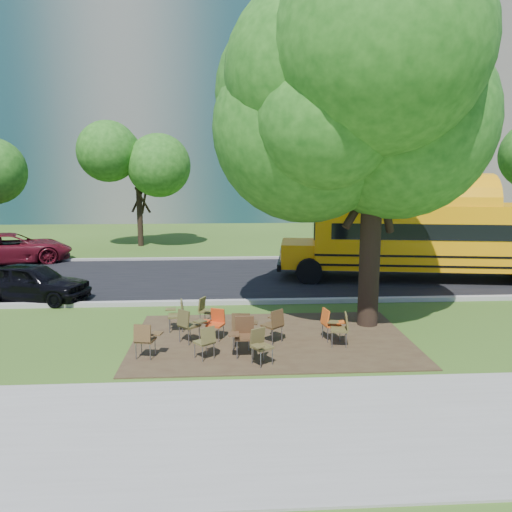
{
  "coord_description": "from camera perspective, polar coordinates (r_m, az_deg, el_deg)",
  "views": [
    {
      "loc": [
        -0.15,
        -12.65,
        4.27
      ],
      "look_at": [
        0.88,
        4.04,
        1.39
      ],
      "focal_mm": 35.0,
      "sensor_mm": 36.0,
      "label": 1
    }
  ],
  "objects": [
    {
      "name": "kerb_near",
      "position": [
        16.21,
        -2.9,
        -5.28
      ],
      "size": [
        80.0,
        0.25,
        0.14
      ],
      "primitive_type": "cube",
      "color": "gray",
      "rests_on": "ground"
    },
    {
      "name": "chair_0",
      "position": [
        11.76,
        -12.52,
        -9.03
      ],
      "size": [
        0.64,
        0.5,
        0.86
      ],
      "rotation": [
        0.0,
        0.0,
        -0.2
      ],
      "color": "#51391D",
      "rests_on": "ground"
    },
    {
      "name": "black_car",
      "position": [
        18.02,
        -24.24,
        -2.73
      ],
      "size": [
        4.03,
        2.38,
        1.29
      ],
      "primitive_type": "imported",
      "rotation": [
        0.0,
        0.0,
        1.33
      ],
      "color": "black",
      "rests_on": "ground"
    },
    {
      "name": "asphalt_road",
      "position": [
        20.11,
        -3.04,
        -2.46
      ],
      "size": [
        80.0,
        8.0,
        0.04
      ],
      "primitive_type": "cube",
      "color": "black",
      "rests_on": "ground"
    },
    {
      "name": "chair_2",
      "position": [
        11.52,
        -5.72,
        -9.41
      ],
      "size": [
        0.54,
        0.68,
        0.81
      ],
      "rotation": [
        0.0,
        0.0,
        0.64
      ],
      "color": "brown",
      "rests_on": "ground"
    },
    {
      "name": "main_tree",
      "position": [
        13.87,
        13.51,
        16.39
      ],
      "size": [
        7.2,
        7.2,
        9.55
      ],
      "color": "black",
      "rests_on": "ground"
    },
    {
      "name": "chair_8",
      "position": [
        13.56,
        -8.94,
        -6.36
      ],
      "size": [
        0.54,
        0.57,
        0.86
      ],
      "rotation": [
        0.0,
        0.0,
        1.64
      ],
      "color": "#4F4922",
      "rests_on": "ground"
    },
    {
      "name": "bg_tree_2",
      "position": [
        29.06,
        -13.33,
        9.39
      ],
      "size": [
        4.8,
        4.8,
        6.62
      ],
      "color": "black",
      "rests_on": "ground"
    },
    {
      "name": "ground",
      "position": [
        13.35,
        -2.75,
        -8.91
      ],
      "size": [
        160.0,
        160.0,
        0.0
      ],
      "primitive_type": "plane",
      "color": "#2F4D18",
      "rests_on": "ground"
    },
    {
      "name": "chair_6",
      "position": [
        12.44,
        9.71,
        -7.88
      ],
      "size": [
        0.51,
        0.62,
        0.86
      ],
      "rotation": [
        0.0,
        0.0,
        1.4
      ],
      "color": "#4F4722",
      "rests_on": "ground"
    },
    {
      "name": "chair_7",
      "position": [
        12.77,
        8.45,
        -7.42
      ],
      "size": [
        0.59,
        0.57,
        0.84
      ],
      "rotation": [
        0.0,
        0.0,
        -1.36
      ],
      "color": "#CF5016",
      "rests_on": "ground"
    },
    {
      "name": "chair_9",
      "position": [
        12.8,
        -4.68,
        -7.43
      ],
      "size": [
        0.65,
        0.51,
        0.8
      ],
      "rotation": [
        0.0,
        0.0,
        2.74
      ],
      "color": "#B73B13",
      "rests_on": "ground"
    },
    {
      "name": "bg_tree_3",
      "position": [
        27.88,
        13.72,
        11.05
      ],
      "size": [
        5.6,
        5.6,
        7.84
      ],
      "color": "black",
      "rests_on": "ground"
    },
    {
      "name": "school_bus",
      "position": [
        20.81,
        21.62,
        2.05
      ],
      "size": [
        12.47,
        4.42,
        2.99
      ],
      "rotation": [
        0.0,
        0.0,
        -0.15
      ],
      "color": "orange",
      "rests_on": "ground"
    },
    {
      "name": "chair_5",
      "position": [
        11.17,
        0.46,
        -9.93
      ],
      "size": [
        0.55,
        0.69,
        0.82
      ],
      "rotation": [
        0.0,
        0.0,
        3.71
      ],
      "color": "#4F4422",
      "rests_on": "ground"
    },
    {
      "name": "building_right",
      "position": [
        56.71,
        22.81,
        17.38
      ],
      "size": [
        30.0,
        16.0,
        25.0
      ],
      "primitive_type": "cube",
      "color": "slate",
      "rests_on": "ground"
    },
    {
      "name": "chair_3",
      "position": [
        11.64,
        -1.43,
        -8.72
      ],
      "size": [
        0.61,
        0.55,
        0.94
      ],
      "rotation": [
        0.0,
        0.0,
        3.13
      ],
      "color": "#4A2F1A",
      "rests_on": "ground"
    },
    {
      "name": "sidewalk",
      "position": [
        8.76,
        -2.25,
        -19.31
      ],
      "size": [
        60.0,
        4.0,
        0.04
      ],
      "primitive_type": "cube",
      "color": "gray",
      "rests_on": "ground"
    },
    {
      "name": "bg_car_red",
      "position": [
        25.68,
        -26.05,
        0.81
      ],
      "size": [
        5.66,
        4.04,
        1.43
      ],
      "primitive_type": "imported",
      "rotation": [
        0.0,
        0.0,
        1.93
      ],
      "color": "#540E18",
      "rests_on": "ground"
    },
    {
      "name": "building_main",
      "position": [
        49.74,
        -13.19,
        17.29
      ],
      "size": [
        38.0,
        16.0,
        22.0
      ],
      "primitive_type": "cube",
      "color": "slate",
      "rests_on": "ground"
    },
    {
      "name": "chair_1",
      "position": [
        12.57,
        -7.75,
        -7.56
      ],
      "size": [
        0.76,
        0.6,
        0.89
      ],
      "rotation": [
        0.0,
        0.0,
        -0.8
      ],
      "color": "#453D1E",
      "rests_on": "ground"
    },
    {
      "name": "dirt_patch",
      "position": [
        12.93,
        1.78,
        -9.47
      ],
      "size": [
        7.0,
        4.5,
        0.03
      ],
      "primitive_type": "cube",
      "color": "#382819",
      "rests_on": "ground"
    },
    {
      "name": "kerb_far",
      "position": [
        24.12,
        -3.13,
        -0.28
      ],
      "size": [
        80.0,
        0.25,
        0.14
      ],
      "primitive_type": "cube",
      "color": "gray",
      "rests_on": "ground"
    },
    {
      "name": "chair_10",
      "position": [
        13.94,
        -5.79,
        -6.01
      ],
      "size": [
        0.51,
        0.65,
        0.8
      ],
      "rotation": [
        0.0,
        0.0,
        -1.97
      ],
      "color": "brown",
      "rests_on": "ground"
    },
    {
      "name": "chair_11",
      "position": [
        12.5,
        2.11,
        -7.57
      ],
      "size": [
        0.6,
        0.76,
        0.89
      ],
      "rotation": [
        0.0,
        0.0,
        0.73
      ],
      "color": "#453018",
      "rests_on": "ground"
    },
    {
      "name": "chair_4",
      "position": [
        12.05,
        -1.55,
        -8.06
      ],
      "size": [
        0.67,
        0.56,
        0.95
      ],
      "rotation": [
        0.0,
        0.0,
        -0.11
      ],
      "color": "#402D17",
      "rests_on": "ground"
    }
  ]
}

